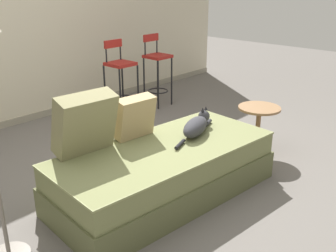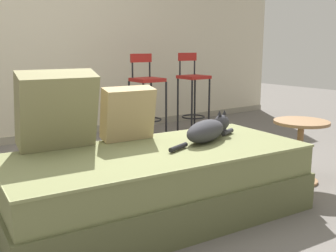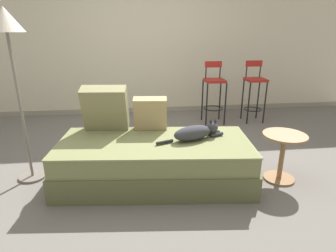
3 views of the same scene
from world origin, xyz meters
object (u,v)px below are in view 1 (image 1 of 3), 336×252
at_px(cat, 197,126).
at_px(side_table, 258,123).
at_px(throw_pillow_middle, 135,117).
at_px(couch, 165,171).
at_px(bar_stool_by_doorway, 157,66).
at_px(throw_pillow_corner, 85,123).
at_px(bar_stool_near_window, 120,75).

height_order(cat, side_table, cat).
xyz_separation_m(throw_pillow_middle, cat, (0.44, -0.34, -0.11)).
bearing_deg(couch, throw_pillow_middle, 93.13).
bearing_deg(throw_pillow_middle, couch, -86.87).
bearing_deg(throw_pillow_middle, bar_stool_by_doorway, 39.39).
bearing_deg(throw_pillow_corner, bar_stool_near_window, 42.00).
height_order(throw_pillow_middle, side_table, throw_pillow_middle).
height_order(throw_pillow_corner, bar_stool_by_doorway, bar_stool_by_doorway).
distance_m(couch, bar_stool_near_window, 2.18).
bearing_deg(side_table, throw_pillow_middle, 161.12).
height_order(throw_pillow_middle, bar_stool_near_window, bar_stool_near_window).
relative_size(throw_pillow_corner, side_table, 0.99).
xyz_separation_m(throw_pillow_corner, cat, (0.92, -0.39, -0.18)).
relative_size(couch, side_table, 3.95).
bearing_deg(couch, bar_stool_by_doorway, 45.47).
relative_size(throw_pillow_middle, side_table, 0.73).
height_order(couch, throw_pillow_corner, throw_pillow_corner).
bearing_deg(bar_stool_near_window, throw_pillow_corner, -138.00).
bearing_deg(throw_pillow_middle, cat, -38.18).
xyz_separation_m(throw_pillow_middle, side_table, (1.34, -0.46, -0.31)).
height_order(throw_pillow_corner, cat, throw_pillow_corner).
relative_size(throw_pillow_middle, bar_stool_by_doorway, 0.37).
xyz_separation_m(cat, bar_stool_near_window, (0.70, 1.85, 0.04)).
relative_size(cat, side_table, 1.42).
xyz_separation_m(bar_stool_near_window, side_table, (0.20, -1.96, -0.24)).
distance_m(couch, throw_pillow_middle, 0.54).
height_order(cat, bar_stool_near_window, bar_stool_near_window).
xyz_separation_m(bar_stool_by_doorway, side_table, (-0.49, -1.96, -0.24)).
distance_m(couch, cat, 0.51).
xyz_separation_m(bar_stool_near_window, bar_stool_by_doorway, (0.70, 0.00, 0.00)).
bearing_deg(throw_pillow_middle, bar_stool_near_window, 52.95).
distance_m(throw_pillow_middle, cat, 0.57).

